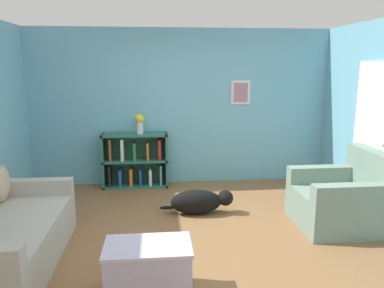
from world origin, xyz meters
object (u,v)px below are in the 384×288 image
at_px(recliner_chair, 343,200).
at_px(bookshelf, 136,161).
at_px(coffee_table, 148,268).
at_px(dog, 200,201).
at_px(couch, 0,237).
at_px(vase, 140,123).

bearing_deg(recliner_chair, bookshelf, 145.34).
xyz_separation_m(recliner_chair, coffee_table, (-2.41, -1.25, -0.09)).
height_order(coffee_table, dog, coffee_table).
xyz_separation_m(coffee_table, dog, (0.67, 1.80, -0.08)).
bearing_deg(couch, dog, 29.07).
bearing_deg(coffee_table, recliner_chair, 27.33).
relative_size(recliner_chair, vase, 3.17).
distance_m(couch, coffee_table, 1.60).
height_order(couch, vase, vase).
xyz_separation_m(bookshelf, coffee_table, (0.26, -3.10, -0.18)).
relative_size(couch, bookshelf, 1.78).
bearing_deg(bookshelf, vase, -13.51).
height_order(recliner_chair, dog, recliner_chair).
relative_size(couch, dog, 1.89).
xyz_separation_m(couch, bookshelf, (1.21, 2.49, 0.12)).
bearing_deg(coffee_table, dog, 69.68).
height_order(couch, recliner_chair, recliner_chair).
distance_m(bookshelf, coffee_table, 3.11).
bearing_deg(vase, recliner_chair, -35.25).
xyz_separation_m(couch, coffee_table, (1.47, -0.61, -0.07)).
distance_m(recliner_chair, coffee_table, 2.72).
relative_size(bookshelf, dog, 1.06).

